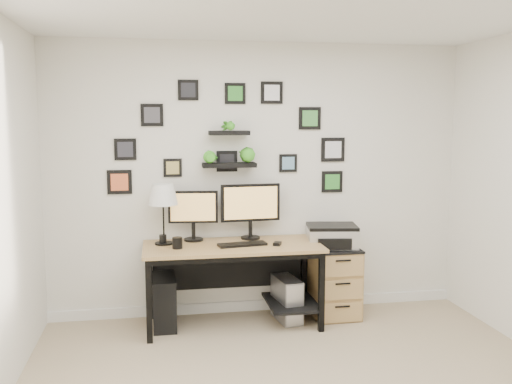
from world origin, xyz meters
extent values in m
plane|color=white|center=(0.00, 2.00, 1.30)|extent=(4.00, 0.00, 4.00)
cube|color=white|center=(0.00, 1.99, 0.05)|extent=(4.00, 0.03, 0.10)
cube|color=tan|center=(-0.31, 1.63, 0.73)|extent=(1.60, 0.70, 0.03)
cube|color=black|center=(-0.31, 1.63, 0.69)|extent=(1.54, 0.64, 0.05)
cube|color=black|center=(-0.31, 1.96, 0.46)|extent=(1.44, 0.02, 0.41)
cube|color=black|center=(0.24, 1.63, 0.18)|extent=(0.45, 0.63, 0.03)
cube|color=black|center=(-1.06, 1.33, 0.36)|extent=(0.05, 0.05, 0.72)
cube|color=black|center=(-1.06, 1.93, 0.36)|extent=(0.05, 0.05, 0.72)
cube|color=black|center=(0.44, 1.33, 0.36)|extent=(0.05, 0.05, 0.72)
cube|color=black|center=(0.44, 1.93, 0.36)|extent=(0.05, 0.05, 0.72)
cylinder|color=black|center=(-0.64, 1.87, 0.76)|extent=(0.20, 0.20, 0.02)
cylinder|color=black|center=(-0.64, 1.87, 0.84)|extent=(0.04, 0.04, 0.16)
cube|color=black|center=(-0.65, 1.87, 1.07)|extent=(0.46, 0.08, 0.30)
cube|color=tan|center=(-0.65, 1.85, 1.07)|extent=(0.41, 0.05, 0.26)
cylinder|color=black|center=(-0.11, 1.86, 0.76)|extent=(0.19, 0.19, 0.02)
cylinder|color=black|center=(-0.11, 1.86, 0.84)|extent=(0.04, 0.04, 0.16)
cube|color=black|center=(-0.11, 1.85, 1.10)|extent=(0.56, 0.07, 0.35)
cube|color=tan|center=(-0.11, 1.83, 1.10)|extent=(0.51, 0.04, 0.30)
cube|color=black|center=(-0.23, 1.58, 0.76)|extent=(0.45, 0.20, 0.02)
cube|color=black|center=(0.08, 1.54, 0.76)|extent=(0.09, 0.11, 0.03)
cylinder|color=black|center=(-0.92, 1.76, 0.76)|extent=(0.17, 0.17, 0.02)
cylinder|color=black|center=(-0.92, 1.76, 1.01)|extent=(0.01, 0.01, 0.50)
cone|color=white|center=(-0.92, 1.76, 1.21)|extent=(0.27, 0.27, 0.19)
cylinder|color=black|center=(-0.81, 1.57, 0.80)|extent=(0.09, 0.09, 0.10)
cylinder|color=black|center=(-0.93, 1.78, 0.79)|extent=(0.07, 0.07, 0.08)
cube|color=black|center=(-0.93, 1.70, 0.23)|extent=(0.21, 0.47, 0.46)
cube|color=gray|center=(0.20, 1.66, 0.20)|extent=(0.24, 0.43, 0.41)
cube|color=silver|center=(0.23, 1.46, 0.20)|extent=(0.16, 0.03, 0.38)
cube|color=tan|center=(0.68, 1.73, 0.33)|extent=(0.42, 0.50, 0.65)
cube|color=black|center=(0.68, 1.73, 0.66)|extent=(0.43, 0.51, 0.02)
cube|color=tan|center=(0.68, 1.47, 0.11)|extent=(0.39, 0.02, 0.18)
cylinder|color=black|center=(0.68, 1.46, 0.17)|extent=(0.14, 0.02, 0.02)
cube|color=tan|center=(0.68, 1.47, 0.33)|extent=(0.39, 0.02, 0.18)
cylinder|color=black|center=(0.68, 1.46, 0.39)|extent=(0.14, 0.02, 0.02)
cube|color=tan|center=(0.68, 1.47, 0.54)|extent=(0.39, 0.02, 0.18)
cylinder|color=black|center=(0.68, 1.46, 0.60)|extent=(0.14, 0.02, 0.02)
cube|color=silver|center=(0.66, 1.74, 0.76)|extent=(0.51, 0.42, 0.18)
cube|color=black|center=(0.66, 1.74, 0.87)|extent=(0.51, 0.42, 0.03)
cube|color=black|center=(0.63, 1.55, 0.73)|extent=(0.31, 0.07, 0.10)
cube|color=black|center=(-0.30, 1.91, 1.45)|extent=(0.50, 0.18, 0.04)
cube|color=black|center=(-0.30, 1.90, 1.75)|extent=(0.38, 0.15, 0.04)
imported|color=green|center=(-0.47, 1.91, 1.60)|extent=(0.15, 0.12, 0.27)
imported|color=green|center=(-0.13, 1.91, 1.60)|extent=(0.15, 0.15, 0.27)
imported|color=green|center=(-0.30, 1.90, 1.90)|extent=(0.13, 0.09, 0.25)
cube|color=black|center=(0.28, 1.99, 1.45)|extent=(0.17, 0.02, 0.17)
cube|color=#6593B1|center=(0.28, 1.98, 1.45)|extent=(0.12, 0.00, 0.12)
cube|color=black|center=(-0.67, 1.99, 2.14)|extent=(0.19, 0.02, 0.19)
cube|color=black|center=(-0.67, 1.98, 2.14)|extent=(0.13, 0.00, 0.13)
cube|color=black|center=(-1.25, 1.99, 1.60)|extent=(0.20, 0.02, 0.20)
cube|color=#2C2C35|center=(-1.25, 1.98, 1.60)|extent=(0.14, 0.00, 0.14)
cube|color=black|center=(0.50, 1.99, 1.88)|extent=(0.22, 0.02, 0.22)
cube|color=#449142|center=(0.50, 1.98, 1.88)|extent=(0.15, 0.00, 0.15)
cube|color=black|center=(0.12, 1.99, 2.12)|extent=(0.21, 0.02, 0.21)
cube|color=white|center=(0.12, 1.98, 2.12)|extent=(0.15, 0.00, 0.15)
cube|color=black|center=(0.73, 1.99, 1.58)|extent=(0.23, 0.02, 0.23)
cube|color=silver|center=(0.73, 1.98, 1.58)|extent=(0.16, 0.00, 0.16)
cube|color=black|center=(-1.00, 1.99, 1.91)|extent=(0.20, 0.02, 0.20)
cube|color=#424147|center=(-1.00, 1.98, 1.91)|extent=(0.14, 0.00, 0.14)
cube|color=black|center=(-0.31, 1.99, 1.48)|extent=(0.20, 0.02, 0.20)
cube|color=black|center=(-0.31, 1.98, 1.48)|extent=(0.14, 0.00, 0.14)
cube|color=black|center=(0.73, 1.99, 1.26)|extent=(0.21, 0.02, 0.21)
cube|color=green|center=(0.73, 1.98, 1.26)|extent=(0.15, 0.00, 0.15)
cube|color=black|center=(-0.82, 1.99, 1.43)|extent=(0.17, 0.02, 0.17)
cube|color=tan|center=(-0.82, 1.98, 1.43)|extent=(0.12, 0.00, 0.12)
cube|color=black|center=(-0.23, 1.99, 2.11)|extent=(0.19, 0.02, 0.19)
cube|color=#348C2E|center=(-0.23, 1.98, 2.11)|extent=(0.14, 0.00, 0.14)
cube|color=black|center=(-1.31, 1.99, 1.30)|extent=(0.22, 0.02, 0.22)
cube|color=orange|center=(-1.31, 1.98, 1.30)|extent=(0.16, 0.00, 0.16)
camera|label=1|loc=(-0.98, -3.37, 1.89)|focal=40.00mm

